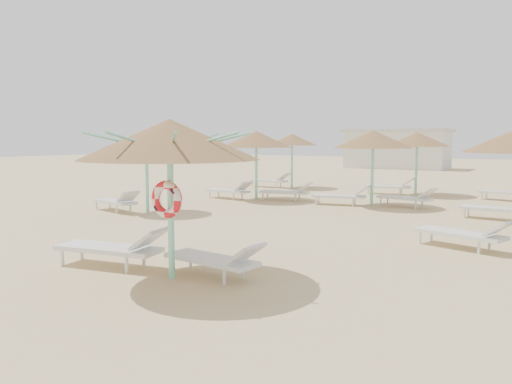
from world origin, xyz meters
The scene contains 6 objects.
ground centered at (0.00, 0.00, 0.00)m, with size 120.00×120.00×0.00m, color tan.
main_palapa centered at (0.21, -0.38, 2.37)m, with size 3.04×3.04×2.73m.
lounger_main_a centered at (-1.19, -0.36, 0.38)m, with size 2.28×1.04×0.80m.
lounger_main_b centered at (0.84, 0.06, 0.33)m, with size 1.98×0.79×0.70m.
palapa_field centered at (0.34, 11.20, 2.31)m, with size 15.15×12.71×2.72m.
service_hut centered at (-6.00, 35.00, 1.64)m, with size 8.40×4.40×3.25m.
Camera 1 is at (5.85, -6.77, 2.38)m, focal length 35.00 mm.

